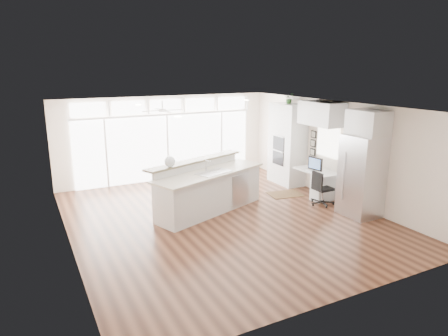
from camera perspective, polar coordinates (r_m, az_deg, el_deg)
floor at (r=9.82m, az=-0.15°, el=-7.20°), size 7.00×8.00×0.02m
ceiling at (r=9.18m, az=-0.16°, el=8.74°), size 7.00×8.00×0.02m
wall_back at (r=13.02m, az=-8.23°, el=4.25°), size 7.00×0.04×2.70m
wall_front at (r=6.28m, az=16.86°, el=-7.22°), size 7.00×0.04×2.70m
wall_left at (r=8.46m, az=-21.77°, el=-2.09°), size 0.04×8.00×2.70m
wall_right at (r=11.40m, az=15.72°, el=2.43°), size 0.04×8.00×2.70m
glass_wall at (r=13.02m, az=-8.09°, el=2.91°), size 5.80×0.06×2.08m
transom_row at (r=12.83m, az=-8.30°, el=8.74°), size 5.90×0.06×0.40m
desk_window at (r=11.55m, az=14.63°, el=3.66°), size 0.04×0.85×0.85m
ceiling_fan at (r=11.59m, az=-8.80°, el=8.64°), size 1.16×1.16×0.32m
recessed_lights at (r=9.36m, az=-0.73°, el=8.73°), size 3.40×3.00×0.02m
oven_cabinet at (r=12.57m, az=9.02°, el=3.39°), size 0.64×1.20×2.50m
desk_nook at (r=11.61m, az=13.05°, el=-2.14°), size 0.72×1.30×0.76m
upper_cabinets at (r=11.25m, az=13.77°, el=7.57°), size 0.64×1.30×0.64m
refrigerator at (r=10.28m, az=19.06°, el=-1.09°), size 0.76×0.90×2.00m
fridge_cabinet at (r=10.08m, az=19.90°, el=6.10°), size 0.64×0.90×0.60m
framed_photos at (r=12.04m, az=12.63°, el=3.47°), size 0.06×0.22×0.80m
kitchen_island at (r=10.08m, az=-2.01°, el=-2.74°), size 3.43×2.26×1.27m
rug at (r=11.70m, az=8.77°, el=-3.71°), size 1.04×0.82×0.01m
office_chair at (r=10.92m, az=13.94°, el=-2.81°), size 0.47×0.44×0.91m
fishbowl at (r=9.54m, az=-7.75°, el=0.94°), size 0.36×0.36×0.27m
monitor at (r=11.41m, az=12.91°, el=0.62°), size 0.15×0.50×0.41m
keyboard at (r=11.35m, az=12.19°, el=-0.43°), size 0.15×0.34×0.02m
potted_plant at (r=12.39m, az=9.27°, el=9.63°), size 0.32×0.35×0.24m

